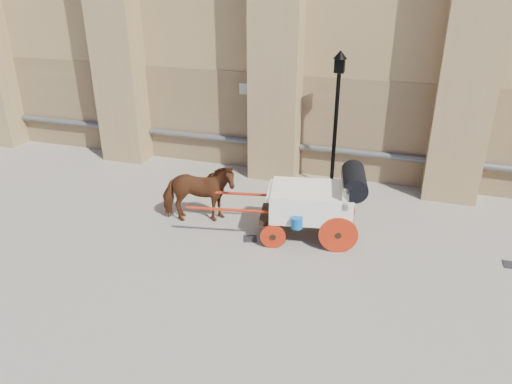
% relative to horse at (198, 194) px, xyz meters
% --- Properties ---
extents(ground, '(90.00, 90.00, 0.00)m').
position_rel_horse_xyz_m(ground, '(2.01, -0.21, -0.77)').
color(ground, gray).
rests_on(ground, ground).
extents(horse, '(2.00, 1.35, 1.55)m').
position_rel_horse_xyz_m(horse, '(0.00, 0.00, 0.00)').
color(horse, '#603013').
rests_on(horse, ground).
extents(carriage, '(4.19, 1.80, 1.78)m').
position_rel_horse_xyz_m(carriage, '(2.94, 0.10, 0.19)').
color(carriage, black).
rests_on(carriage, ground).
extents(street_lamp, '(0.36, 0.36, 3.88)m').
position_rel_horse_xyz_m(street_lamp, '(2.82, 3.00, 1.30)').
color(street_lamp, black).
rests_on(street_lamp, ground).
extents(drain_grate_near, '(0.41, 0.41, 0.01)m').
position_rel_horse_xyz_m(drain_grate_near, '(1.48, -0.46, -0.77)').
color(drain_grate_near, black).
rests_on(drain_grate_near, ground).
extents(drain_grate_far, '(0.33, 0.33, 0.01)m').
position_rel_horse_xyz_m(drain_grate_far, '(7.22, 0.18, -0.77)').
color(drain_grate_far, black).
rests_on(drain_grate_far, ground).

